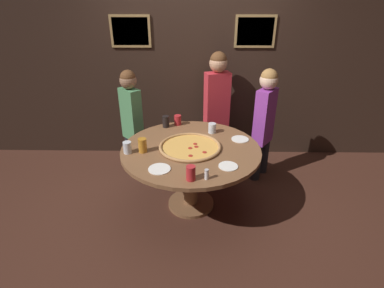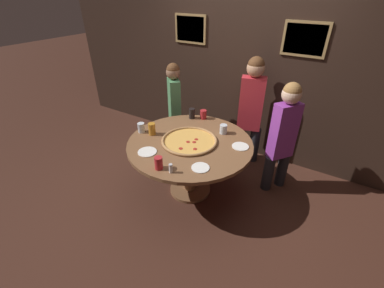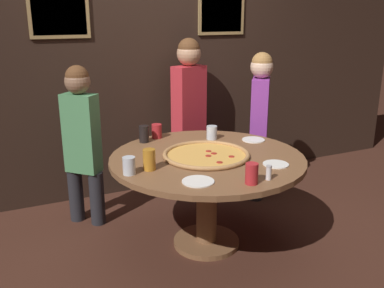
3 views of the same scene
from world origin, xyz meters
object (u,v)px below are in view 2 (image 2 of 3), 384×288
(giant_pizza, at_px, (189,141))
(diner_side_right, at_px, (174,103))
(drink_cup_beside_pizza, at_px, (141,128))
(white_plate_left_side, at_px, (147,152))
(white_plate_beside_cup, at_px, (240,146))
(drink_cup_by_shaker, at_px, (152,129))
(diner_far_right, at_px, (283,133))
(diner_far_left, at_px, (251,106))
(white_plate_near_front, at_px, (200,168))
(dining_table, at_px, (190,152))
(condiment_shaker, at_px, (171,168))
(drink_cup_front_edge, at_px, (223,129))
(drink_cup_centre_back, at_px, (159,163))
(drink_cup_far_right, at_px, (203,114))
(drink_cup_far_left, at_px, (192,113))

(giant_pizza, height_order, diner_side_right, diner_side_right)
(drink_cup_beside_pizza, relative_size, white_plate_left_side, 0.58)
(giant_pizza, relative_size, white_plate_beside_cup, 3.42)
(drink_cup_by_shaker, height_order, diner_far_right, diner_far_right)
(diner_side_right, distance_m, diner_far_right, 1.67)
(diner_far_left, bearing_deg, drink_cup_by_shaker, 37.23)
(giant_pizza, bearing_deg, white_plate_left_side, -122.31)
(white_plate_beside_cup, xyz_separation_m, diner_far_left, (-0.21, 0.85, 0.13))
(white_plate_near_front, bearing_deg, diner_far_right, 62.44)
(dining_table, xyz_separation_m, condiment_shaker, (0.15, -0.58, 0.19))
(drink_cup_front_edge, xyz_separation_m, drink_cup_beside_pizza, (-0.88, -0.50, 0.00))
(giant_pizza, xyz_separation_m, white_plate_left_side, (-0.27, -0.43, -0.01))
(condiment_shaker, bearing_deg, drink_cup_centre_back, -175.10)
(drink_cup_beside_pizza, height_order, white_plate_beside_cup, drink_cup_beside_pizza)
(white_plate_near_front, distance_m, diner_far_right, 1.16)
(diner_side_right, bearing_deg, dining_table, 179.12)
(drink_cup_front_edge, bearing_deg, white_plate_left_side, -122.42)
(drink_cup_by_shaker, height_order, condiment_shaker, drink_cup_by_shaker)
(drink_cup_far_right, distance_m, white_plate_near_front, 1.12)
(drink_cup_far_right, xyz_separation_m, white_plate_near_front, (0.53, -0.99, -0.06))
(drink_cup_far_left, relative_size, diner_far_left, 0.09)
(dining_table, height_order, drink_cup_centre_back, drink_cup_centre_back)
(white_plate_left_side, bearing_deg, dining_table, 56.78)
(dining_table, relative_size, white_plate_beside_cup, 7.66)
(drink_cup_centre_back, relative_size, white_plate_left_side, 0.65)
(drink_cup_front_edge, distance_m, drink_cup_far_right, 0.47)
(giant_pizza, bearing_deg, white_plate_near_front, -45.54)
(white_plate_near_front, bearing_deg, diner_far_left, 91.11)
(dining_table, height_order, diner_far_right, diner_far_right)
(dining_table, bearing_deg, white_plate_beside_cup, 21.15)
(drink_cup_front_edge, height_order, drink_cup_centre_back, drink_cup_centre_back)
(giant_pizza, xyz_separation_m, drink_cup_centre_back, (0.02, -0.60, 0.05))
(drink_cup_by_shaker, xyz_separation_m, white_plate_left_side, (0.21, -0.34, -0.07))
(drink_cup_centre_back, xyz_separation_m, diner_side_right, (-0.79, 1.38, -0.03))
(drink_cup_far_left, distance_m, drink_cup_by_shaker, 0.66)
(drink_cup_centre_back, bearing_deg, white_plate_left_side, 150.44)
(drink_cup_far_left, xyz_separation_m, condiment_shaker, (0.46, -1.13, -0.02))
(condiment_shaker, bearing_deg, drink_cup_front_edge, 84.62)
(drink_cup_far_left, relative_size, drink_cup_by_shaker, 0.95)
(drink_cup_front_edge, bearing_deg, drink_cup_far_right, 151.06)
(drink_cup_front_edge, distance_m, white_plate_beside_cup, 0.36)
(drink_cup_far_left, distance_m, diner_far_right, 1.21)
(dining_table, relative_size, drink_cup_front_edge, 12.82)
(white_plate_near_front, xyz_separation_m, white_plate_left_side, (-0.64, -0.06, 0.00))
(drink_cup_by_shaker, distance_m, condiment_shaker, 0.81)
(dining_table, distance_m, white_plate_near_front, 0.54)
(diner_far_right, bearing_deg, white_plate_beside_cup, -1.93)
(drink_cup_far_right, bearing_deg, white_plate_left_side, -95.91)
(drink_cup_far_right, xyz_separation_m, diner_side_right, (-0.60, 0.17, -0.02))
(drink_cup_far_left, xyz_separation_m, diner_side_right, (-0.46, 0.24, -0.03))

